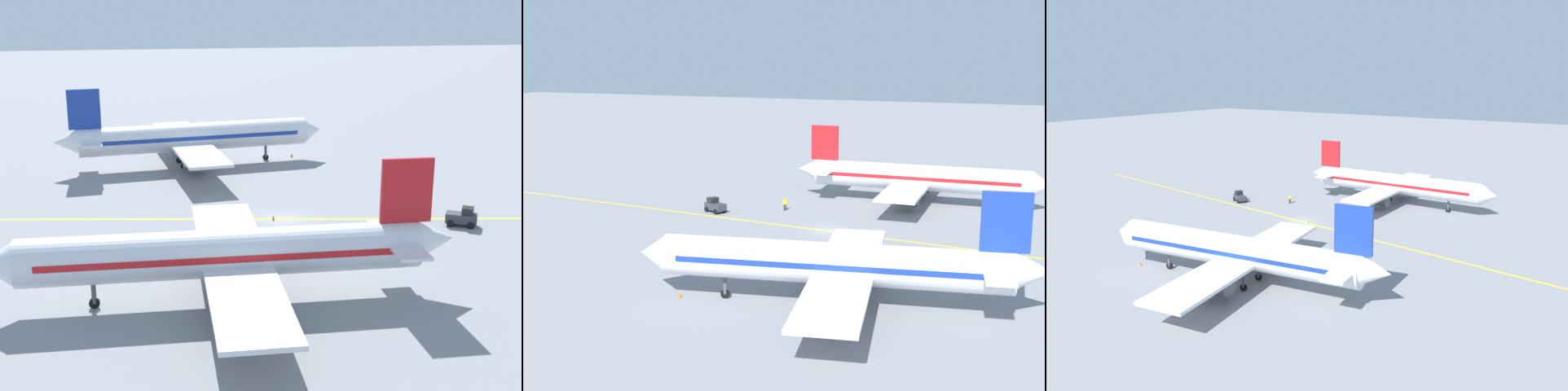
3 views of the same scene
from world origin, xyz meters
The scene contains 8 objects.
ground_plane centered at (0.00, 0.00, 0.00)m, with size 400.00×400.00×0.00m, color gray.
apron_yellow_centreline centered at (0.00, 0.00, 0.00)m, with size 0.40×120.00×0.01m, color yellow.
airplane_at_gate centered at (-18.74, 7.49, 3.71)m, with size 28.00×35.40×10.60m.
airplane_adjacent_stand centered at (24.18, 7.90, 3.71)m, with size 28.46×35.50×10.60m.
baggage_tug_dark centered at (-4.60, -17.16, 0.90)m, with size 2.79×3.35×2.11m.
ground_crew_worker centered at (-8.67, -8.63, 0.91)m, with size 0.35×0.54×1.68m.
traffic_cone_near_nose centered at (26.91, -5.89, 0.28)m, with size 0.32×0.32×0.55m, color orange.
traffic_cone_mid_apron centered at (-0.12, 1.08, 0.28)m, with size 0.32×0.32×0.55m, color orange.
Camera 1 is at (-69.24, 12.42, 23.19)m, focal length 50.00 mm.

